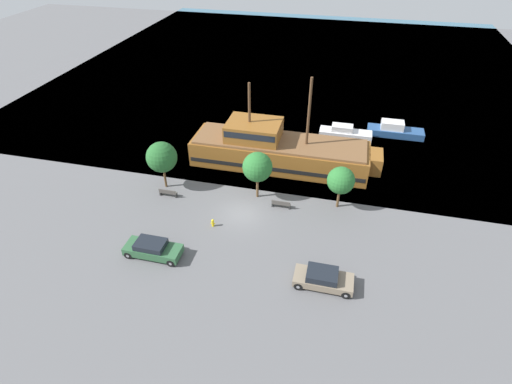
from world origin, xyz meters
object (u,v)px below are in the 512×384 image
object	(u,v)px
bench_promenade_west	(281,204)
pirate_ship	(277,150)
moored_boat_outer	(345,134)
parked_car_curb_front	(323,278)
moored_boat_dockside	(394,130)
fire_hydrant	(213,222)
parked_car_curb_mid	(153,249)
bench_promenade_east	(168,193)

from	to	relation	value
bench_promenade_west	pirate_ship	bearing A→B (deg)	103.87
moored_boat_outer	parked_car_curb_front	xyz separation A→B (m)	(-0.24, -24.32, 0.03)
moored_boat_dockside	fire_hydrant	xyz separation A→B (m)	(-16.68, -22.09, -0.27)
bench_promenade_west	parked_car_curb_mid	bearing A→B (deg)	-136.19
moored_boat_dockside	moored_boat_outer	xyz separation A→B (m)	(-6.05, -2.38, 0.00)
bench_promenade_east	parked_car_curb_front	bearing A→B (deg)	-25.95
parked_car_curb_front	fire_hydrant	world-z (taller)	parked_car_curb_front
moored_boat_dockside	moored_boat_outer	size ratio (longest dim) A/B	1.07
parked_car_curb_mid	fire_hydrant	bearing A→B (deg)	52.10
pirate_ship	parked_car_curb_front	distance (m)	17.85
bench_promenade_east	pirate_ship	bearing A→B (deg)	42.35
pirate_ship	moored_boat_dockside	size ratio (longest dim) A/B	3.01
moored_boat_dockside	parked_car_curb_front	size ratio (longest dim) A/B	1.51
pirate_ship	parked_car_curb_mid	size ratio (longest dim) A/B	4.35
parked_car_curb_mid	pirate_ship	bearing A→B (deg)	66.34
parked_car_curb_mid	bench_promenade_east	xyz separation A→B (m)	(-2.17, 7.96, -0.28)
parked_car_curb_mid	bench_promenade_west	distance (m)	12.70
moored_boat_outer	parked_car_curb_mid	distance (m)	28.27
parked_car_curb_mid	fire_hydrant	size ratio (longest dim) A/B	6.19
moored_boat_outer	bench_promenade_east	world-z (taller)	moored_boat_outer
parked_car_curb_mid	fire_hydrant	xyz separation A→B (m)	(3.65, 4.68, -0.31)
pirate_ship	fire_hydrant	xyz separation A→B (m)	(-3.61, -11.87, -1.40)
parked_car_curb_front	parked_car_curb_mid	bearing A→B (deg)	-179.69
moored_boat_dockside	bench_promenade_west	world-z (taller)	moored_boat_dockside
pirate_ship	fire_hydrant	size ratio (longest dim) A/B	26.91
moored_boat_outer	fire_hydrant	size ratio (longest dim) A/B	8.33
parked_car_curb_front	bench_promenade_west	size ratio (longest dim) A/B	2.51
moored_boat_dockside	bench_promenade_west	size ratio (longest dim) A/B	3.80
parked_car_curb_mid	fire_hydrant	distance (m)	5.94
parked_car_curb_front	bench_promenade_west	world-z (taller)	parked_car_curb_front
moored_boat_dockside	parked_car_curb_front	bearing A→B (deg)	-103.24
pirate_ship	bench_promenade_west	world-z (taller)	pirate_ship
pirate_ship	parked_car_curb_mid	xyz separation A→B (m)	(-7.25, -16.55, -1.09)
moored_boat_dockside	fire_hydrant	world-z (taller)	moored_boat_dockside
fire_hydrant	bench_promenade_east	world-z (taller)	bench_promenade_east
bench_promenade_west	moored_boat_dockside	bearing A→B (deg)	58.17
moored_boat_outer	parked_car_curb_front	size ratio (longest dim) A/B	1.41
moored_boat_dockside	bench_promenade_east	xyz separation A→B (m)	(-22.49, -18.81, -0.24)
moored_boat_dockside	parked_car_curb_mid	xyz separation A→B (m)	(-20.33, -26.77, 0.05)
pirate_ship	fire_hydrant	world-z (taller)	pirate_ship
moored_boat_outer	parked_car_curb_mid	xyz separation A→B (m)	(-14.28, -24.39, 0.04)
parked_car_curb_front	fire_hydrant	bearing A→B (deg)	156.11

